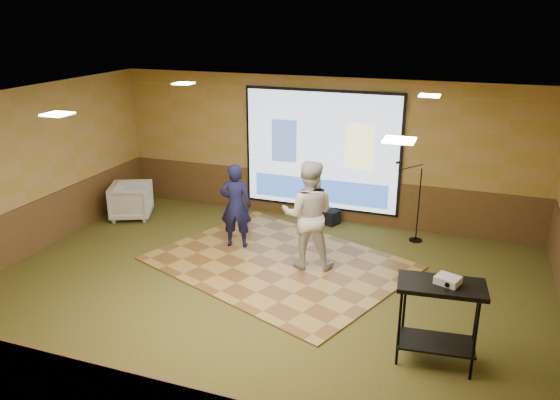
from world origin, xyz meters
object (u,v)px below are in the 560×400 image
(dance_floor, at_px, (279,263))
(projector, at_px, (448,280))
(projector_screen, at_px, (321,152))
(duffel_bag, at_px, (328,216))
(av_table, at_px, (440,306))
(player_right, at_px, (308,215))
(player_left, at_px, (236,206))
(banquet_chair, at_px, (132,201))
(mic_stand, at_px, (415,216))

(dance_floor, bearing_deg, projector, -34.26)
(projector_screen, bearing_deg, duffel_bag, -39.20)
(projector_screen, xyz_separation_m, duffel_bag, (0.23, -0.19, -1.33))
(projector_screen, distance_m, av_table, 5.21)
(player_right, bearing_deg, av_table, 125.07)
(player_left, bearing_deg, banquet_chair, -26.10)
(player_left, relative_size, mic_stand, 1.01)
(projector, bearing_deg, av_table, -135.85)
(player_left, bearing_deg, projector_screen, -131.37)
(projector_screen, xyz_separation_m, av_table, (2.77, -4.36, -0.67))
(projector_screen, relative_size, av_table, 2.99)
(player_left, distance_m, player_right, 1.56)
(av_table, relative_size, mic_stand, 0.70)
(projector_screen, xyz_separation_m, banquet_chair, (-3.81, -1.31, -1.09))
(player_left, height_order, player_right, player_right)
(projector_screen, bearing_deg, player_left, -118.56)
(player_left, distance_m, banquet_chair, 2.86)
(mic_stand, bearing_deg, duffel_bag, 176.37)
(dance_floor, bearing_deg, player_right, 5.51)
(projector_screen, xyz_separation_m, projector, (2.83, -4.34, -0.32))
(projector, xyz_separation_m, banquet_chair, (-6.64, 3.03, -0.77))
(mic_stand, relative_size, banquet_chair, 1.87)
(player_right, bearing_deg, player_left, -26.87)
(dance_floor, bearing_deg, player_left, 157.83)
(projector, bearing_deg, dance_floor, 165.89)
(mic_stand, xyz_separation_m, banquet_chair, (-5.85, -0.80, -0.11))
(projector_screen, height_order, player_left, projector_screen)
(banquet_chair, bearing_deg, player_right, -127.17)
(dance_floor, relative_size, projector, 14.92)
(projector, height_order, mic_stand, mic_stand)
(projector_screen, bearing_deg, projector, -56.90)
(projector_screen, relative_size, player_left, 2.07)
(projector_screen, xyz_separation_m, player_left, (-1.07, -1.96, -0.65))
(projector_screen, height_order, projector, projector_screen)
(projector_screen, xyz_separation_m, dance_floor, (-0.07, -2.36, -1.46))
(dance_floor, xyz_separation_m, mic_stand, (2.10, 1.86, 0.48))
(projector_screen, height_order, dance_floor, projector_screen)
(player_left, bearing_deg, av_table, 135.08)
(player_left, bearing_deg, player_right, 153.87)
(projector_screen, height_order, player_right, projector_screen)
(dance_floor, distance_m, duffel_bag, 2.20)
(projector, xyz_separation_m, duffel_bag, (-2.60, 4.15, -1.01))
(dance_floor, bearing_deg, projector_screen, 88.34)
(projector_screen, distance_m, duffel_bag, 1.36)
(projector, bearing_deg, banquet_chair, 175.64)
(dance_floor, relative_size, player_right, 2.20)
(player_left, xyz_separation_m, player_right, (1.51, -0.36, 0.14))
(dance_floor, relative_size, banquet_chair, 4.94)
(player_left, relative_size, projector, 5.75)
(av_table, xyz_separation_m, banquet_chair, (-6.58, 3.05, -0.42))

